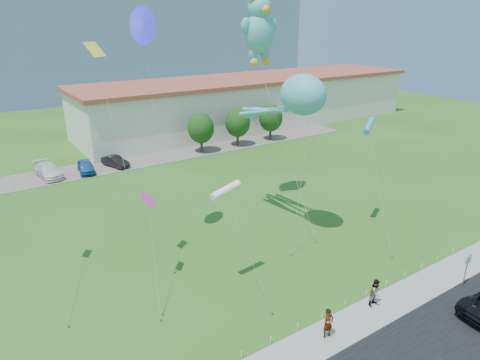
% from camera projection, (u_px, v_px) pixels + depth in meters
% --- Properties ---
extents(ground, '(160.00, 160.00, 0.00)m').
position_uv_depth(ground, '(319.00, 302.00, 27.91)').
color(ground, '#2B5518').
rests_on(ground, ground).
extents(sidewalk, '(80.00, 2.50, 0.10)m').
position_uv_depth(sidewalk, '(351.00, 324.00, 25.75)').
color(sidewalk, gray).
rests_on(sidewalk, ground).
extents(parking_strip, '(70.00, 6.00, 0.06)m').
position_uv_depth(parking_strip, '(130.00, 162.00, 55.18)').
color(parking_strip, '#59544C').
rests_on(parking_strip, ground).
extents(hill_ridge, '(160.00, 50.00, 25.00)m').
position_uv_depth(hill_ridge, '(16.00, 39.00, 117.06)').
color(hill_ridge, slate).
rests_on(hill_ridge, ground).
extents(warehouse, '(61.00, 15.00, 8.20)m').
position_uv_depth(warehouse, '(254.00, 101.00, 74.26)').
color(warehouse, beige).
rests_on(warehouse, ground).
extents(stop_sign, '(0.80, 0.07, 2.50)m').
position_uv_depth(stop_sign, '(468.00, 262.00, 28.91)').
color(stop_sign, slate).
rests_on(stop_sign, ground).
extents(rope_fence, '(26.05, 0.05, 0.50)m').
position_uv_depth(rope_fence, '(334.00, 309.00, 26.81)').
color(rope_fence, white).
rests_on(rope_fence, ground).
extents(tree_near, '(3.60, 3.60, 5.47)m').
position_uv_depth(tree_near, '(201.00, 128.00, 58.42)').
color(tree_near, '#3F2B19').
rests_on(tree_near, ground).
extents(tree_mid, '(3.60, 3.60, 5.47)m').
position_uv_depth(tree_mid, '(238.00, 123.00, 61.53)').
color(tree_mid, '#3F2B19').
rests_on(tree_mid, ground).
extents(tree_far, '(3.60, 3.60, 5.47)m').
position_uv_depth(tree_far, '(271.00, 118.00, 64.65)').
color(tree_far, '#3F2B19').
rests_on(tree_far, ground).
extents(pedestrian_left, '(0.70, 0.49, 1.84)m').
position_uv_depth(pedestrian_left, '(328.00, 323.00, 24.39)').
color(pedestrian_left, gray).
rests_on(pedestrian_left, sidewalk).
extents(pedestrian_right, '(0.96, 0.79, 1.84)m').
position_uv_depth(pedestrian_right, '(376.00, 292.00, 27.16)').
color(pedestrian_right, gray).
rests_on(pedestrian_right, sidewalk).
extents(parked_car_white, '(2.72, 5.58, 1.56)m').
position_uv_depth(parked_car_white, '(48.00, 170.00, 49.80)').
color(parked_car_white, silver).
rests_on(parked_car_white, parking_strip).
extents(parked_car_blue, '(2.26, 4.47, 1.46)m').
position_uv_depth(parked_car_blue, '(86.00, 166.00, 51.28)').
color(parked_car_blue, '#1B4A99').
rests_on(parked_car_blue, parking_strip).
extents(parked_car_black, '(2.67, 4.32, 1.34)m').
position_uv_depth(parked_car_black, '(115.00, 161.00, 53.33)').
color(parked_car_black, black).
rests_on(parked_car_black, parking_strip).
extents(octopus_kite, '(4.12, 8.95, 13.52)m').
position_uv_depth(octopus_kite, '(293.00, 101.00, 33.35)').
color(octopus_kite, teal).
rests_on(octopus_kite, ground).
extents(teddy_bear_kite, '(3.78, 10.73, 19.44)m').
position_uv_depth(teddy_bear_kite, '(259.00, 28.00, 37.27)').
color(teddy_bear_kite, teal).
rests_on(teddy_bear_kite, ground).
extents(small_kite_blue, '(1.84, 5.53, 17.63)m').
position_uv_depth(small_kite_blue, '(144.00, 31.00, 29.38)').
color(small_kite_blue, '#2B28E3').
rests_on(small_kite_blue, ground).
extents(small_kite_cyan, '(2.53, 6.55, 9.53)m').
position_uv_depth(small_kite_cyan, '(369.00, 127.00, 35.19)').
color(small_kite_cyan, '#2F83D7').
rests_on(small_kite_cyan, ground).
extents(small_kite_yellow, '(1.38, 6.60, 16.04)m').
position_uv_depth(small_kite_yellow, '(104.00, 86.00, 25.59)').
color(small_kite_yellow, yellow).
rests_on(small_kite_yellow, ground).
extents(small_kite_pink, '(2.19, 5.11, 6.57)m').
position_uv_depth(small_kite_pink, '(149.00, 210.00, 27.99)').
color(small_kite_pink, '#EB34AB').
rests_on(small_kite_pink, ground).
extents(small_kite_white, '(0.84, 5.61, 7.47)m').
position_uv_depth(small_kite_white, '(226.00, 191.00, 27.39)').
color(small_kite_white, white).
rests_on(small_kite_white, ground).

